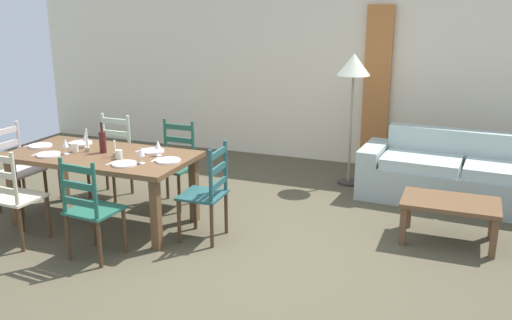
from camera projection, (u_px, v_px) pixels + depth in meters
name	position (u px, v px, depth m)	size (l,w,h in m)	color
ground_plane	(238.00, 250.00, 5.24)	(9.60, 9.60, 0.02)	#4D4733
wall_far	(329.00, 67.00, 7.81)	(9.60, 0.16, 2.70)	#F1E3C2
curtain_panel_left	(377.00, 89.00, 7.51)	(0.35, 0.08, 2.20)	#BD6F36
dining_table	(102.00, 162.00, 5.69)	(1.90, 0.96, 0.75)	brown
dining_chair_near_left	(13.00, 196.00, 5.23)	(0.44, 0.42, 0.96)	beige
dining_chair_near_right	(90.00, 209.00, 4.92)	(0.45, 0.43, 0.96)	#215A49
dining_chair_far_left	(112.00, 156.00, 6.57)	(0.43, 0.41, 0.96)	beige
dining_chair_far_right	(175.00, 164.00, 6.26)	(0.43, 0.41, 0.96)	#265746
dining_chair_head_west	(16.00, 168.00, 6.11)	(0.43, 0.44, 0.96)	beige
dining_chair_head_east	(207.00, 192.00, 5.34)	(0.42, 0.44, 0.96)	#225052
dinner_plate_near_left	(49.00, 155.00, 5.59)	(0.24, 0.24, 0.02)	white
fork_near_left	(37.00, 154.00, 5.65)	(0.02, 0.17, 0.01)	silver
dinner_plate_near_right	(124.00, 164.00, 5.28)	(0.24, 0.24, 0.02)	white
fork_near_right	(111.00, 163.00, 5.33)	(0.02, 0.17, 0.01)	silver
dinner_plate_far_left	(81.00, 143.00, 6.04)	(0.24, 0.24, 0.02)	white
fork_far_left	(70.00, 142.00, 6.09)	(0.02, 0.17, 0.01)	silver
dinner_plate_far_right	(152.00, 151.00, 5.73)	(0.24, 0.24, 0.02)	white
fork_far_right	(140.00, 150.00, 5.78)	(0.02, 0.17, 0.01)	silver
dinner_plate_head_west	(40.00, 146.00, 5.93)	(0.24, 0.24, 0.02)	white
fork_head_west	(29.00, 145.00, 5.99)	(0.02, 0.17, 0.01)	silver
dinner_plate_head_east	(168.00, 161.00, 5.39)	(0.24, 0.24, 0.02)	white
fork_head_east	(155.00, 160.00, 5.44)	(0.02, 0.17, 0.01)	silver
wine_bottle	(103.00, 141.00, 5.67)	(0.07, 0.07, 0.32)	#471919
wine_glass_near_left	(65.00, 144.00, 5.61)	(0.06, 0.06, 0.16)	white
wine_glass_near_right	(141.00, 152.00, 5.29)	(0.06, 0.06, 0.16)	white
wine_glass_far_left	(85.00, 137.00, 5.87)	(0.06, 0.06, 0.16)	white
wine_glass_far_right	(158.00, 145.00, 5.56)	(0.06, 0.06, 0.16)	white
coffee_cup_primary	(119.00, 154.00, 5.47)	(0.07, 0.07, 0.09)	beige
coffee_cup_secondary	(75.00, 147.00, 5.72)	(0.07, 0.07, 0.09)	beige
candle_tall	(87.00, 145.00, 5.72)	(0.05, 0.05, 0.24)	#998C66
candle_short	(115.00, 152.00, 5.54)	(0.05, 0.05, 0.17)	#998C66
couch	(462.00, 178.00, 6.38)	(2.33, 0.94, 0.80)	#9FAFA9
coffee_table	(450.00, 207.00, 5.31)	(0.90, 0.56, 0.42)	brown
standing_lamp	(354.00, 73.00, 6.71)	(0.40, 0.40, 1.64)	#332D28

